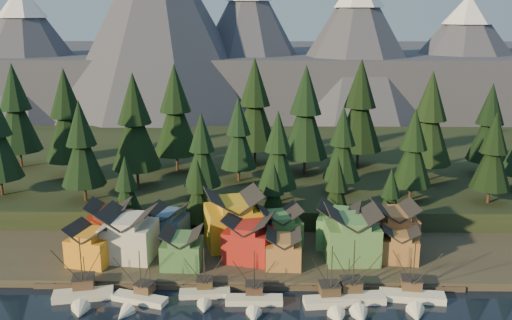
{
  "coord_description": "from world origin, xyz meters",
  "views": [
    {
      "loc": [
        3.04,
        -81.23,
        50.08
      ],
      "look_at": [
        1.2,
        30.0,
        20.97
      ],
      "focal_mm": 40.0,
      "sensor_mm": 36.0,
      "label": 1
    }
  ],
  "objects_px": {
    "boat_3": "(254,296)",
    "house_back_1": "(169,223)",
    "boat_5": "(355,293)",
    "house_front_1": "(129,232)",
    "boat_1": "(136,295)",
    "house_front_0": "(91,243)",
    "boat_6": "(414,292)",
    "boat_0": "(82,289)",
    "boat_2": "(204,290)",
    "house_back_0": "(110,223)",
    "boat_4": "(333,296)"
  },
  "relations": [
    {
      "from": "boat_3",
      "to": "house_back_1",
      "type": "distance_m",
      "value": 31.46
    },
    {
      "from": "boat_5",
      "to": "house_front_1",
      "type": "relative_size",
      "value": 1.15
    },
    {
      "from": "boat_1",
      "to": "house_front_0",
      "type": "distance_m",
      "value": 18.57
    },
    {
      "from": "boat_3",
      "to": "boat_5",
      "type": "height_order",
      "value": "boat_5"
    },
    {
      "from": "house_front_1",
      "to": "boat_6",
      "type": "bearing_deg",
      "value": -9.46
    },
    {
      "from": "house_front_1",
      "to": "house_front_0",
      "type": "bearing_deg",
      "value": -152.02
    },
    {
      "from": "boat_0",
      "to": "boat_1",
      "type": "xyz_separation_m",
      "value": [
        9.86,
        -1.01,
        -0.57
      ]
    },
    {
      "from": "house_back_1",
      "to": "boat_6",
      "type": "bearing_deg",
      "value": -12.49
    },
    {
      "from": "boat_2",
      "to": "house_back_1",
      "type": "xyz_separation_m",
      "value": [
        -9.99,
        22.38,
        3.99
      ]
    },
    {
      "from": "house_back_0",
      "to": "house_back_1",
      "type": "distance_m",
      "value": 12.43
    },
    {
      "from": "boat_0",
      "to": "boat_3",
      "type": "relative_size",
      "value": 1.14
    },
    {
      "from": "boat_0",
      "to": "boat_2",
      "type": "xyz_separation_m",
      "value": [
        21.65,
        1.27,
        -0.63
      ]
    },
    {
      "from": "boat_0",
      "to": "boat_1",
      "type": "relative_size",
      "value": 1.17
    },
    {
      "from": "boat_1",
      "to": "boat_6",
      "type": "distance_m",
      "value": 48.87
    },
    {
      "from": "boat_3",
      "to": "boat_0",
      "type": "bearing_deg",
      "value": 177.56
    },
    {
      "from": "house_front_0",
      "to": "boat_6",
      "type": "bearing_deg",
      "value": 2.11
    },
    {
      "from": "boat_3",
      "to": "house_back_1",
      "type": "relative_size",
      "value": 1.26
    },
    {
      "from": "boat_0",
      "to": "boat_4",
      "type": "height_order",
      "value": "boat_0"
    },
    {
      "from": "boat_5",
      "to": "house_front_0",
      "type": "height_order",
      "value": "boat_5"
    },
    {
      "from": "boat_6",
      "to": "boat_2",
      "type": "bearing_deg",
      "value": -174.06
    },
    {
      "from": "house_front_0",
      "to": "boat_3",
      "type": "bearing_deg",
      "value": -9.48
    },
    {
      "from": "boat_1",
      "to": "house_front_0",
      "type": "bearing_deg",
      "value": 148.44
    },
    {
      "from": "boat_4",
      "to": "boat_6",
      "type": "bearing_deg",
      "value": 0.94
    },
    {
      "from": "boat_6",
      "to": "house_back_1",
      "type": "xyz_separation_m",
      "value": [
        -47.06,
        23.34,
        3.6
      ]
    },
    {
      "from": "house_back_1",
      "to": "boat_0",
      "type": "bearing_deg",
      "value": -102.34
    },
    {
      "from": "house_back_1",
      "to": "boat_5",
      "type": "bearing_deg",
      "value": -19.61
    },
    {
      "from": "boat_0",
      "to": "house_front_0",
      "type": "distance_m",
      "value": 13.35
    },
    {
      "from": "house_back_0",
      "to": "house_front_1",
      "type": "bearing_deg",
      "value": -51.33
    },
    {
      "from": "house_front_0",
      "to": "house_back_0",
      "type": "height_order",
      "value": "house_back_0"
    },
    {
      "from": "boat_2",
      "to": "boat_4",
      "type": "bearing_deg",
      "value": -11.64
    },
    {
      "from": "boat_0",
      "to": "boat_3",
      "type": "bearing_deg",
      "value": -13.59
    },
    {
      "from": "boat_1",
      "to": "house_front_0",
      "type": "relative_size",
      "value": 1.15
    },
    {
      "from": "boat_6",
      "to": "house_back_1",
      "type": "distance_m",
      "value": 52.65
    },
    {
      "from": "boat_1",
      "to": "house_back_0",
      "type": "xyz_separation_m",
      "value": [
        -10.52,
        23.11,
        4.6
      ]
    },
    {
      "from": "boat_0",
      "to": "house_front_1",
      "type": "relative_size",
      "value": 1.16
    },
    {
      "from": "house_back_0",
      "to": "boat_4",
      "type": "bearing_deg",
      "value": -30.15
    },
    {
      "from": "boat_0",
      "to": "house_back_1",
      "type": "distance_m",
      "value": 26.58
    },
    {
      "from": "boat_3",
      "to": "boat_4",
      "type": "bearing_deg",
      "value": -1.89
    },
    {
      "from": "house_front_0",
      "to": "boat_4",
      "type": "bearing_deg",
      "value": -3.5
    },
    {
      "from": "house_front_0",
      "to": "house_back_1",
      "type": "distance_m",
      "value": 17.41
    },
    {
      "from": "boat_2",
      "to": "house_back_0",
      "type": "xyz_separation_m",
      "value": [
        -22.31,
        20.84,
        4.66
      ]
    },
    {
      "from": "boat_1",
      "to": "house_back_0",
      "type": "bearing_deg",
      "value": 132.35
    },
    {
      "from": "boat_0",
      "to": "boat_1",
      "type": "bearing_deg",
      "value": -17.24
    },
    {
      "from": "boat_0",
      "to": "house_front_0",
      "type": "height_order",
      "value": "boat_0"
    },
    {
      "from": "boat_1",
      "to": "house_back_1",
      "type": "distance_m",
      "value": 25.03
    },
    {
      "from": "house_back_0",
      "to": "house_back_1",
      "type": "relative_size",
      "value": 1.06
    },
    {
      "from": "boat_5",
      "to": "house_front_1",
      "type": "height_order",
      "value": "house_front_1"
    },
    {
      "from": "boat_6",
      "to": "house_front_0",
      "type": "relative_size",
      "value": 1.34
    },
    {
      "from": "boat_3",
      "to": "house_front_0",
      "type": "relative_size",
      "value": 1.18
    },
    {
      "from": "boat_3",
      "to": "house_front_1",
      "type": "distance_m",
      "value": 30.96
    }
  ]
}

